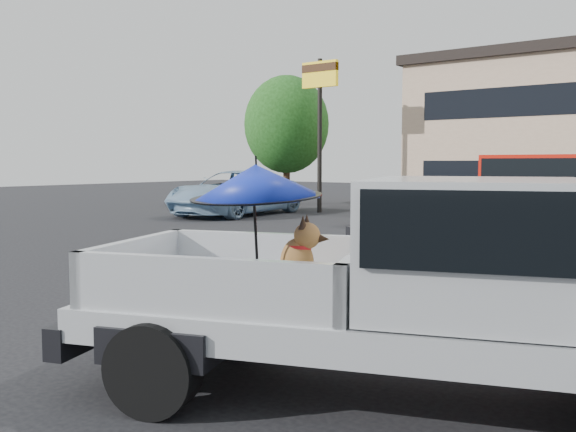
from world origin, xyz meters
name	(u,v)px	position (x,y,z in m)	size (l,w,h in m)	color
ground	(329,318)	(0.00, 0.00, 0.00)	(90.00, 90.00, 0.00)	black
stripe_left	(255,272)	(-3.00, 2.00, 0.00)	(0.12, 5.00, 0.01)	silver
motel_sign	(320,94)	(-10.00, 14.00, 4.65)	(1.60, 0.22, 6.00)	black
tree_left	(287,125)	(-14.00, 17.00, 3.73)	(3.96, 3.96, 6.02)	#332114
silver_pickup	(444,280)	(2.42, -1.90, 1.05)	(6.02, 3.85, 2.06)	black
red_pickup	(550,212)	(1.47, 4.42, 1.16)	(6.73, 3.32, 2.12)	black
silver_sedan	(424,206)	(-3.90, 10.71, 0.69)	(1.47, 4.21, 1.39)	#B6B8BE
blue_suv	(235,193)	(-11.85, 11.11, 0.83)	(2.77, 6.00, 1.67)	#83A6C4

